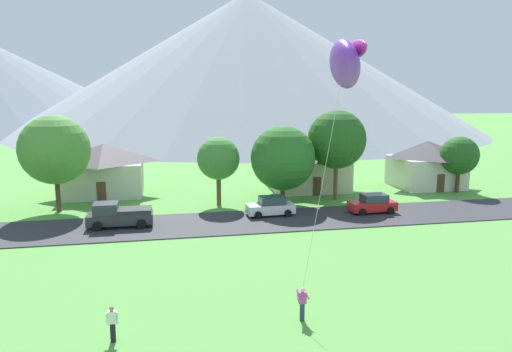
# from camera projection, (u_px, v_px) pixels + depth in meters

# --- Properties ---
(road_strip) EXTENTS (160.00, 7.31, 0.08)m
(road_strip) POSITION_uv_depth(u_px,v_px,m) (230.00, 222.00, 40.46)
(road_strip) COLOR #2D2D33
(road_strip) RESTS_ON ground
(mountain_far_west_ridge) EXTENTS (125.27, 125.27, 37.15)m
(mountain_far_west_ridge) POSITION_uv_depth(u_px,v_px,m) (247.00, 63.00, 132.14)
(mountain_far_west_ridge) COLOR #8E939E
(mountain_far_west_ridge) RESTS_ON ground
(mountain_east_ridge) EXTENTS (117.27, 117.27, 35.07)m
(mountain_east_ridge) POSITION_uv_depth(u_px,v_px,m) (257.00, 73.00, 176.98)
(mountain_east_ridge) COLOR gray
(mountain_east_ridge) RESTS_ON ground
(house_leftmost) EXTENTS (8.84, 7.19, 5.54)m
(house_leftmost) POSITION_uv_depth(u_px,v_px,m) (308.00, 164.00, 53.85)
(house_leftmost) COLOR beige
(house_leftmost) RESTS_ON ground
(house_left_center) EXTENTS (8.53, 7.32, 5.45)m
(house_left_center) POSITION_uv_depth(u_px,v_px,m) (104.00, 168.00, 51.12)
(house_left_center) COLOR beige
(house_left_center) RESTS_ON ground
(house_right_center) EXTENTS (7.63, 6.83, 5.35)m
(house_right_center) POSITION_uv_depth(u_px,v_px,m) (426.00, 163.00, 55.34)
(house_right_center) COLOR beige
(house_right_center) RESTS_ON ground
(tree_near_left) EXTENTS (6.29, 6.29, 8.89)m
(tree_near_left) POSITION_uv_depth(u_px,v_px,m) (55.00, 150.00, 43.35)
(tree_near_left) COLOR #4C3823
(tree_near_left) RESTS_ON ground
(tree_left_of_center) EXTENTS (6.27, 6.27, 7.73)m
(tree_left_of_center) POSITION_uv_depth(u_px,v_px,m) (283.00, 158.00, 46.26)
(tree_left_of_center) COLOR #4C3823
(tree_left_of_center) RESTS_ON ground
(tree_right_of_center) EXTENTS (4.12, 4.12, 6.63)m
(tree_right_of_center) POSITION_uv_depth(u_px,v_px,m) (218.00, 159.00, 46.16)
(tree_right_of_center) COLOR brown
(tree_right_of_center) RESTS_ON ground
(tree_near_right) EXTENTS (5.91, 5.91, 9.13)m
(tree_near_right) POSITION_uv_depth(u_px,v_px,m) (337.00, 140.00, 48.18)
(tree_near_right) COLOR brown
(tree_near_right) RESTS_ON ground
(tree_far_right) EXTENTS (4.13, 4.13, 6.14)m
(tree_far_right) POSITION_uv_depth(u_px,v_px,m) (459.00, 156.00, 52.01)
(tree_far_right) COLOR #4C3823
(tree_far_right) RESTS_ON ground
(parked_car_red_west_end) EXTENTS (4.24, 2.15, 1.68)m
(parked_car_red_west_end) POSITION_uv_depth(u_px,v_px,m) (373.00, 204.00, 43.59)
(parked_car_red_west_end) COLOR red
(parked_car_red_west_end) RESTS_ON road_strip
(parked_car_white_mid_west) EXTENTS (4.28, 2.23, 1.68)m
(parked_car_white_mid_west) POSITION_uv_depth(u_px,v_px,m) (271.00, 206.00, 42.61)
(parked_car_white_mid_west) COLOR white
(parked_car_white_mid_west) RESTS_ON road_strip
(pickup_truck_charcoal_west_side) EXTENTS (5.21, 2.34, 1.99)m
(pickup_truck_charcoal_west_side) POSITION_uv_depth(u_px,v_px,m) (118.00, 215.00, 39.00)
(pickup_truck_charcoal_west_side) COLOR #333338
(pickup_truck_charcoal_west_side) RESTS_ON road_strip
(kite_flyer_with_kite) EXTENTS (4.06, 4.32, 13.58)m
(kite_flyer_with_kite) POSITION_uv_depth(u_px,v_px,m) (345.00, 65.00, 23.54)
(kite_flyer_with_kite) COLOR navy
(kite_flyer_with_kite) RESTS_ON ground
(watcher_person) EXTENTS (0.56, 0.24, 1.68)m
(watcher_person) POSITION_uv_depth(u_px,v_px,m) (112.00, 323.00, 21.17)
(watcher_person) COLOR black
(watcher_person) RESTS_ON ground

